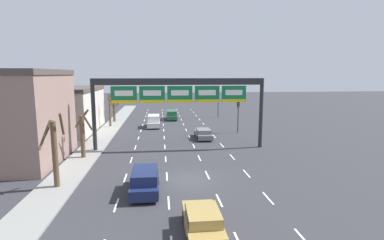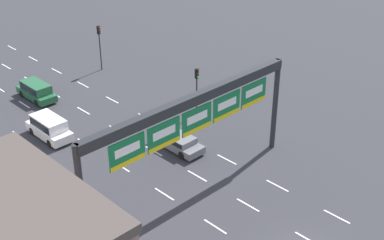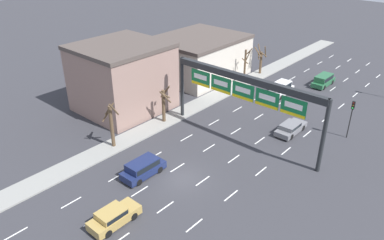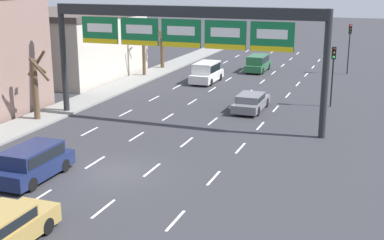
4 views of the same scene
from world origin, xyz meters
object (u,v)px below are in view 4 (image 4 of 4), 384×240
Objects in this scene: suv_white at (207,71)px; traffic_light_near_gantry at (333,64)px; tree_bare_closest at (144,47)px; tree_bare_second at (36,83)px; car_grey at (251,101)px; car_gold at (4,228)px; sign_gantry at (183,27)px; suv_navy at (33,161)px; suv_green at (258,62)px; tree_bare_furthest at (162,45)px; traffic_light_mid_block at (350,39)px.

traffic_light_near_gantry reaches higher than suv_white.
tree_bare_second is (0.25, -17.59, -0.31)m from tree_bare_closest.
car_grey is 0.89× the size of tree_bare_closest.
car_grey is at bearing 81.69° from car_gold.
traffic_light_near_gantry is (8.68, 8.44, -3.15)m from sign_gantry.
suv_navy is at bearing -55.47° from tree_bare_second.
suv_green is 0.90× the size of tree_bare_closest.
tree_bare_second is 0.96× the size of tree_bare_furthest.
sign_gantry is 22.30m from suv_green.
sign_gantry is at bearing 74.66° from suv_navy.
car_grey is at bearing 57.31° from sign_gantry.
traffic_light_near_gantry is (8.72, 26.28, 2.45)m from car_gold.
tree_bare_second is at bearing -89.19° from tree_bare_furthest.
tree_bare_closest reaches higher than tree_bare_furthest.
car_grey is 15.17m from tree_bare_second.
tree_bare_furthest reaches higher than suv_navy.
sign_gantry reaches higher than suv_navy.
traffic_light_near_gantry is (11.92, 20.24, 2.31)m from suv_navy.
sign_gantry is at bearing -110.63° from traffic_light_mid_block.
tree_bare_furthest is at bearing 90.81° from tree_bare_closest.
traffic_light_mid_block is 20.30m from tree_bare_closest.
sign_gantry is 3.90× the size of suv_green.
traffic_light_mid_block is at bearing 77.93° from car_gold.
car_gold is 39.46m from suv_green.
traffic_light_near_gantry reaches higher than suv_green.
tree_bare_closest is 17.59m from tree_bare_second.
sign_gantry is at bearing 15.13° from tree_bare_second.
suv_white reaches higher than car_grey.
suv_navy is 25.96m from suv_white.
tree_bare_closest is (-6.58, 26.79, 2.00)m from suv_navy.
suv_navy is 23.60m from traffic_light_near_gantry.
car_gold is 0.89× the size of tree_bare_furthest.
car_grey is 0.95× the size of traffic_light_mid_block.
tree_bare_closest is (-18.55, -8.22, -0.60)m from traffic_light_mid_block.
traffic_light_near_gantry is 21.34m from tree_bare_second.
tree_bare_closest reaches higher than suv_navy.
suv_navy is 37.09m from traffic_light_mid_block.
tree_bare_closest reaches higher than car_gold.
tree_bare_furthest reaches higher than suv_white.
car_gold is 18.07m from tree_bare_second.
sign_gantry is 3.94× the size of suv_white.
tree_bare_closest is (-18.50, 6.55, -0.32)m from traffic_light_near_gantry.
tree_bare_closest is at bearing 90.80° from tree_bare_second.
suv_green is at bearing 67.69° from suv_white.
tree_bare_furthest is (-6.74, 5.34, 1.49)m from suv_white.
sign_gantry is 8.38m from car_grey.
suv_white is 0.99× the size of suv_green.
sign_gantry is 13.40m from suv_navy.
suv_green is 26.06m from tree_bare_second.
suv_white is 13.32m from traffic_light_near_gantry.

